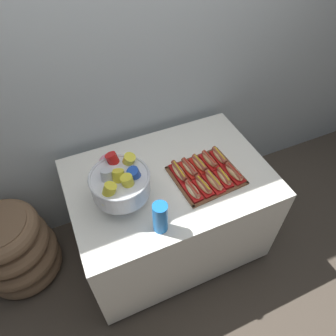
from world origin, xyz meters
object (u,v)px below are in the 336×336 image
(hot_dog_2, at_px, (214,181))
(punch_bowl, at_px, (120,183))
(hot_dog_1, at_px, (203,186))
(hot_dog_8, at_px, (209,160))
(buffet_table, at_px, (170,211))
(serving_tray, at_px, (206,176))
(donut, at_px, (110,161))
(cup_stack, at_px, (160,217))
(hot_dog_6, at_px, (189,168))
(hot_dog_0, at_px, (193,190))
(hot_dog_7, at_px, (200,164))
(hot_dog_5, at_px, (179,172))
(hot_dog_4, at_px, (234,173))
(hot_dog_9, at_px, (219,156))
(hot_dog_3, at_px, (224,177))
(floor_vase, at_px, (14,249))

(hot_dog_2, bearing_deg, punch_bowl, 168.93)
(hot_dog_2, xyz_separation_m, punch_bowl, (-0.55, 0.11, 0.13))
(hot_dog_1, height_order, hot_dog_8, hot_dog_8)
(buffet_table, height_order, serving_tray, serving_tray)
(hot_dog_8, distance_m, donut, 0.65)
(serving_tray, bearing_deg, hot_dog_1, -128.41)
(serving_tray, bearing_deg, cup_stack, -150.29)
(serving_tray, height_order, hot_dog_6, hot_dog_6)
(hot_dog_0, height_order, hot_dog_1, hot_dog_1)
(donut, bearing_deg, hot_dog_7, -27.57)
(hot_dog_5, bearing_deg, hot_dog_6, 3.87)
(hot_dog_4, height_order, donut, hot_dog_4)
(hot_dog_9, bearing_deg, hot_dog_0, -147.32)
(serving_tray, height_order, hot_dog_0, hot_dog_0)
(hot_dog_4, bearing_deg, hot_dog_8, 118.31)
(hot_dog_8, height_order, cup_stack, cup_stack)
(hot_dog_0, height_order, hot_dog_8, hot_dog_8)
(hot_dog_2, relative_size, punch_bowl, 0.53)
(hot_dog_3, distance_m, hot_dog_9, 0.18)
(cup_stack, bearing_deg, hot_dog_1, 23.29)
(hot_dog_4, relative_size, hot_dog_5, 0.94)
(floor_vase, relative_size, hot_dog_2, 6.65)
(hot_dog_6, bearing_deg, hot_dog_4, -32.39)
(hot_dog_0, xyz_separation_m, punch_bowl, (-0.40, 0.12, 0.13))
(buffet_table, relative_size, hot_dog_8, 7.68)
(hot_dog_1, height_order, hot_dog_6, hot_dog_1)
(hot_dog_9, bearing_deg, hot_dog_3, -110.58)
(buffet_table, relative_size, donut, 8.86)
(hot_dog_4, distance_m, hot_dog_8, 0.18)
(hot_dog_4, distance_m, cup_stack, 0.59)
(serving_tray, relative_size, hot_dog_7, 2.54)
(floor_vase, xyz_separation_m, serving_tray, (1.30, -0.31, 0.51))
(hot_dog_3, xyz_separation_m, hot_dog_4, (0.07, 0.01, 0.00))
(hot_dog_4, xyz_separation_m, punch_bowl, (-0.70, 0.10, 0.13))
(hot_dog_4, bearing_deg, buffet_table, 156.51)
(hot_dog_0, relative_size, hot_dog_1, 0.97)
(hot_dog_1, height_order, hot_dog_2, hot_dog_2)
(donut, bearing_deg, hot_dog_9, -21.30)
(hot_dog_2, relative_size, hot_dog_5, 0.99)
(hot_dog_5, relative_size, cup_stack, 0.90)
(punch_bowl, height_order, donut, punch_bowl)
(hot_dog_5, distance_m, donut, 0.46)
(buffet_table, xyz_separation_m, hot_dog_9, (0.36, 0.00, 0.42))
(hot_dog_1, bearing_deg, hot_dog_2, 3.87)
(hot_dog_0, relative_size, hot_dog_8, 0.94)
(hot_dog_0, relative_size, hot_dog_4, 0.90)
(hot_dog_1, bearing_deg, donut, 135.90)
(serving_tray, bearing_deg, floor_vase, 166.52)
(hot_dog_3, distance_m, hot_dog_6, 0.22)
(hot_dog_0, bearing_deg, buffet_table, 110.80)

